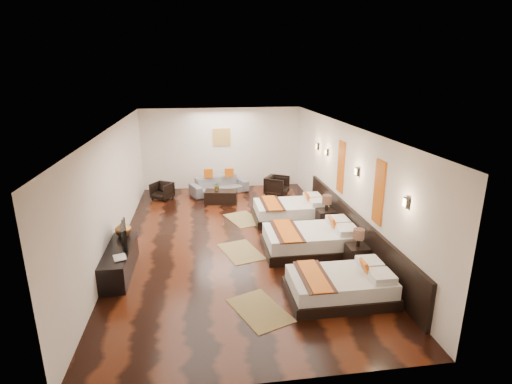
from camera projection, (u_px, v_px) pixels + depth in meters
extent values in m
cube|color=black|center=(235.00, 240.00, 9.87)|extent=(5.50, 9.50, 0.01)
cube|color=white|center=(233.00, 127.00, 9.05)|extent=(5.50, 9.50, 0.01)
cube|color=silver|center=(222.00, 148.00, 13.96)|extent=(5.50, 0.01, 2.80)
cube|color=silver|center=(114.00, 191.00, 9.09)|extent=(0.01, 9.50, 2.80)
cube|color=silver|center=(345.00, 181.00, 9.84)|extent=(0.01, 9.50, 2.80)
cube|color=black|center=(353.00, 230.00, 9.35)|extent=(0.08, 6.60, 0.90)
cube|color=black|center=(339.00, 293.00, 7.35)|extent=(1.91, 1.18, 0.20)
cube|color=white|center=(340.00, 282.00, 7.28)|extent=(1.82, 1.09, 0.27)
cube|color=#D65E0F|center=(365.00, 268.00, 7.27)|extent=(0.14, 0.29, 0.29)
cube|color=#38190F|center=(314.00, 276.00, 7.17)|extent=(0.50, 1.20, 0.02)
cube|color=#D65E0F|center=(314.00, 276.00, 7.17)|extent=(0.35, 1.20, 0.02)
cube|color=black|center=(310.00, 247.00, 9.24)|extent=(2.15, 1.33, 0.23)
cube|color=white|center=(311.00, 236.00, 9.16)|extent=(2.05, 1.23, 0.31)
cube|color=#D65E0F|center=(333.00, 224.00, 9.15)|extent=(0.16, 0.33, 0.33)
cube|color=#38190F|center=(287.00, 231.00, 9.03)|extent=(0.56, 1.35, 0.02)
cube|color=#D65E0F|center=(287.00, 230.00, 9.03)|extent=(0.39, 1.35, 0.02)
cube|color=black|center=(290.00, 216.00, 11.19)|extent=(2.03, 1.26, 0.21)
cube|color=white|center=(291.00, 208.00, 11.11)|extent=(1.94, 1.16, 0.29)
cube|color=#D65E0F|center=(308.00, 198.00, 11.10)|extent=(0.15, 0.31, 0.31)
cube|color=#38190F|center=(272.00, 203.00, 10.99)|extent=(0.53, 1.28, 0.02)
cube|color=#D65E0F|center=(272.00, 203.00, 10.99)|extent=(0.37, 1.28, 0.02)
cube|color=black|center=(357.00, 256.00, 8.47)|extent=(0.44, 0.44, 0.49)
cylinder|color=black|center=(358.00, 242.00, 8.37)|extent=(0.08, 0.08, 0.19)
cylinder|color=#3F2619|center=(359.00, 234.00, 8.32)|extent=(0.23, 0.23, 0.21)
cube|color=black|center=(326.00, 220.00, 10.50)|extent=(0.47, 0.47, 0.52)
cylinder|color=black|center=(327.00, 206.00, 10.39)|extent=(0.08, 0.08, 0.21)
cylinder|color=#3F2619|center=(327.00, 200.00, 10.34)|extent=(0.25, 0.25, 0.23)
cube|color=olive|center=(260.00, 310.00, 6.99)|extent=(1.14, 1.39, 0.01)
cube|color=olive|center=(241.00, 252.00, 9.24)|extent=(1.06, 1.36, 0.01)
cube|color=olive|center=(243.00, 219.00, 11.25)|extent=(1.11, 1.38, 0.01)
cube|color=black|center=(120.00, 261.00, 8.20)|extent=(0.50, 1.80, 0.55)
imported|color=black|center=(121.00, 235.00, 8.22)|extent=(0.26, 0.81, 0.46)
imported|color=black|center=(113.00, 259.00, 7.66)|extent=(0.31, 0.36, 0.03)
imported|color=brown|center=(123.00, 228.00, 8.71)|extent=(0.40, 0.40, 0.37)
imported|color=slate|center=(219.00, 185.00, 13.55)|extent=(2.07, 1.39, 0.56)
imported|color=black|center=(162.00, 191.00, 12.93)|extent=(0.82, 0.82, 0.55)
imported|color=black|center=(277.00, 186.00, 13.36)|extent=(0.96, 0.95, 0.64)
cube|color=black|center=(221.00, 197.00, 12.58)|extent=(1.07, 0.66, 0.40)
imported|color=#285C1E|center=(217.00, 186.00, 12.51)|extent=(0.28, 0.25, 0.28)
cube|color=#D86014|center=(379.00, 192.00, 7.95)|extent=(0.04, 0.40, 1.30)
cube|color=#D86014|center=(341.00, 167.00, 10.03)|extent=(0.04, 0.40, 1.30)
cube|color=black|center=(406.00, 203.00, 6.86)|extent=(0.06, 0.12, 0.18)
cube|color=#FFD18C|center=(405.00, 203.00, 6.86)|extent=(0.02, 0.10, 0.14)
cube|color=black|center=(357.00, 172.00, 8.94)|extent=(0.06, 0.12, 0.18)
cube|color=#FFD18C|center=(356.00, 172.00, 8.94)|extent=(0.02, 0.10, 0.14)
cube|color=black|center=(327.00, 152.00, 11.02)|extent=(0.06, 0.12, 0.18)
cube|color=#FFD18C|center=(326.00, 152.00, 11.02)|extent=(0.02, 0.10, 0.14)
cube|color=black|center=(318.00, 146.00, 11.87)|extent=(0.06, 0.12, 0.18)
cube|color=#FFD18C|center=(317.00, 146.00, 11.87)|extent=(0.02, 0.10, 0.14)
cube|color=#AD873F|center=(222.00, 137.00, 13.82)|extent=(0.60, 0.04, 0.60)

